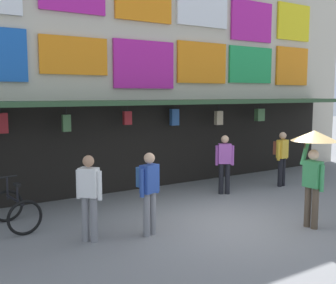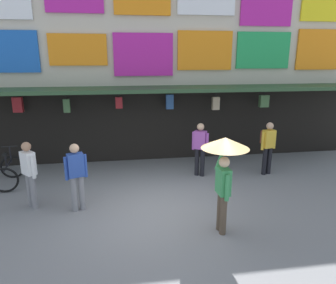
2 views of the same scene
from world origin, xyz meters
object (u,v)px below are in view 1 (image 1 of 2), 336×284
pedestrian_with_umbrella (314,151)px  pedestrian_in_white (281,155)px  bicycle_parked (15,210)px  pedestrian_in_blue (225,161)px  pedestrian_in_purple (149,187)px  pedestrian_in_red (89,193)px

pedestrian_with_umbrella → pedestrian_in_white: bearing=51.2°
pedestrian_in_white → bicycle_parked: bearing=178.1°
bicycle_parked → pedestrian_in_blue: (5.65, -0.10, 0.55)m
pedestrian_in_blue → pedestrian_in_purple: bearing=-153.0°
pedestrian_in_purple → pedestrian_with_umbrella: bearing=-25.0°
pedestrian_with_umbrella → pedestrian_in_purple: pedestrian_with_umbrella is taller
pedestrian_in_blue → pedestrian_with_umbrella: bearing=-95.9°
bicycle_parked → pedestrian_with_umbrella: (5.32, -3.33, 1.25)m
bicycle_parked → pedestrian_in_red: bearing=-56.3°
bicycle_parked → pedestrian_with_umbrella: pedestrian_with_umbrella is taller
pedestrian_in_white → pedestrian_in_red: size_ratio=1.00×
pedestrian_in_blue → pedestrian_in_red: bearing=-162.3°
pedestrian_in_white → pedestrian_in_purple: same height
pedestrian_in_purple → pedestrian_in_white: bearing=16.0°
bicycle_parked → pedestrian_in_red: (1.05, -1.57, 0.55)m
pedestrian_with_umbrella → pedestrian_in_purple: size_ratio=1.24×
pedestrian_in_white → pedestrian_in_purple: 5.82m
bicycle_parked → pedestrian_in_purple: 2.93m
pedestrian_with_umbrella → pedestrian_in_blue: size_ratio=1.24×
pedestrian_in_red → pedestrian_in_purple: bearing=-14.6°
pedestrian_with_umbrella → pedestrian_in_red: (-4.27, 1.75, -0.69)m
bicycle_parked → pedestrian_with_umbrella: 6.39m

